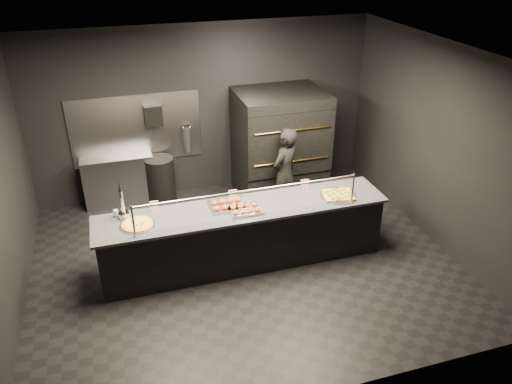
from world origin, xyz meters
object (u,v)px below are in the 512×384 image
(service_counter, at_px, (244,235))
(round_pizza, at_px, (137,224))
(square_pizza, at_px, (338,195))
(beer_tap, at_px, (123,208))
(fire_extinguisher, at_px, (187,139))
(trash_bin, at_px, (161,180))
(pizza_oven, at_px, (280,144))
(towel_dispenser, at_px, (153,115))
(prep_shelf, at_px, (119,181))
(slider_tray_b, at_px, (245,209))
(worker, at_px, (285,174))
(slider_tray_a, at_px, (228,205))

(service_counter, bearing_deg, round_pizza, -178.58)
(service_counter, height_order, square_pizza, service_counter)
(beer_tap, distance_m, square_pizza, 3.02)
(fire_extinguisher, bearing_deg, trash_bin, -159.99)
(pizza_oven, distance_m, fire_extinguisher, 1.63)
(beer_tap, bearing_deg, round_pizza, -57.48)
(round_pizza, bearing_deg, square_pizza, -0.92)
(beer_tap, relative_size, square_pizza, 1.04)
(towel_dispenser, distance_m, fire_extinguisher, 0.74)
(prep_shelf, bearing_deg, round_pizza, -86.36)
(slider_tray_b, xyz_separation_m, worker, (1.01, 1.19, -0.16))
(pizza_oven, height_order, fire_extinguisher, pizza_oven)
(towel_dispenser, bearing_deg, round_pizza, -102.77)
(fire_extinguisher, height_order, worker, worker)
(service_counter, relative_size, square_pizza, 7.71)
(square_pizza, xyz_separation_m, trash_bin, (-2.30, 2.28, -0.52))
(prep_shelf, bearing_deg, slider_tray_b, -56.48)
(round_pizza, bearing_deg, slider_tray_b, -2.32)
(round_pizza, relative_size, square_pizza, 0.88)
(pizza_oven, relative_size, worker, 1.21)
(towel_dispenser, bearing_deg, service_counter, -69.37)
(round_pizza, distance_m, slider_tray_a, 1.25)
(slider_tray_a, relative_size, trash_bin, 0.64)
(prep_shelf, xyz_separation_m, beer_tap, (-0.00, -2.12, 0.63))
(service_counter, xyz_separation_m, trash_bin, (-0.90, 2.20, -0.05))
(trash_bin, bearing_deg, slider_tray_b, -68.59)
(trash_bin, bearing_deg, towel_dispenser, 90.00)
(pizza_oven, distance_m, slider_tray_a, 2.29)
(slider_tray_a, bearing_deg, prep_shelf, 122.13)
(worker, bearing_deg, slider_tray_a, 4.72)
(towel_dispenser, relative_size, worker, 0.22)
(worker, bearing_deg, trash_bin, -64.89)
(fire_extinguisher, height_order, trash_bin, fire_extinguisher)
(fire_extinguisher, height_order, square_pizza, fire_extinguisher)
(square_pizza, bearing_deg, trash_bin, 135.23)
(towel_dispenser, xyz_separation_m, square_pizza, (2.30, -2.47, -0.61))
(slider_tray_b, bearing_deg, worker, 49.69)
(towel_dispenser, relative_size, round_pizza, 0.75)
(service_counter, height_order, beer_tap, beer_tap)
(square_pizza, height_order, worker, worker)
(pizza_oven, distance_m, round_pizza, 3.28)
(slider_tray_b, xyz_separation_m, trash_bin, (-0.90, 2.29, -0.53))
(fire_extinguisher, distance_m, worker, 1.90)
(service_counter, height_order, pizza_oven, pizza_oven)
(pizza_oven, height_order, square_pizza, pizza_oven)
(fire_extinguisher, relative_size, worker, 0.32)
(towel_dispenser, xyz_separation_m, round_pizza, (-0.55, -2.43, -0.61))
(round_pizza, bearing_deg, fire_extinguisher, 65.70)
(towel_dispenser, bearing_deg, beer_tap, -107.72)
(pizza_oven, relative_size, beer_tap, 3.45)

